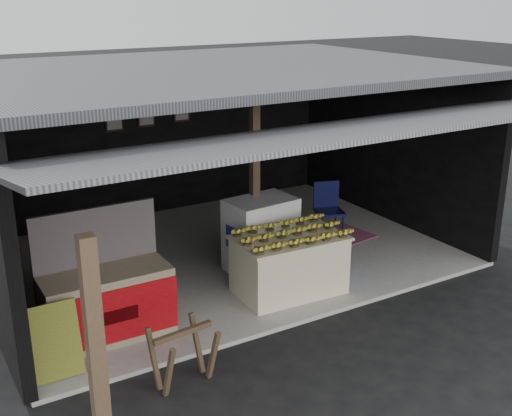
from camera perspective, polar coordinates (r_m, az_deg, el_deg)
ground at (r=8.45m, az=4.81°, el=-10.07°), size 80.00×80.00×0.00m
concrete_slab at (r=10.36m, az=-3.25°, el=-4.18°), size 7.00×5.00×0.06m
shophouse at (r=10.01m, az=-4.31°, el=7.41°), size 7.40×7.29×3.02m
banana_table at (r=8.91m, az=2.96°, el=-5.02°), size 1.55×1.00×0.83m
banana_pile at (r=8.72m, az=3.02°, el=-2.06°), size 1.42×0.90×0.16m
white_crate at (r=9.58m, az=0.44°, el=-2.37°), size 1.05×0.76×1.10m
neighbor_stall at (r=7.99m, az=-13.13°, el=-8.01°), size 1.53×0.70×1.57m
green_signboard at (r=7.37m, az=-17.53°, el=-11.28°), size 0.57×0.23×0.84m
sawhorse at (r=7.06m, az=-6.48°, el=-12.48°), size 0.70×0.65×0.66m
water_barrel at (r=9.61m, az=7.13°, el=-4.33°), size 0.35×0.35×0.51m
plastic_chair at (r=10.94m, az=6.39°, el=0.29°), size 0.57×0.57×0.95m
magenta_rug at (r=11.00m, az=6.29°, el=-2.66°), size 1.63×1.21×0.01m
picture_frames at (r=11.85m, az=-9.61°, el=8.15°), size 1.62×0.04×0.46m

